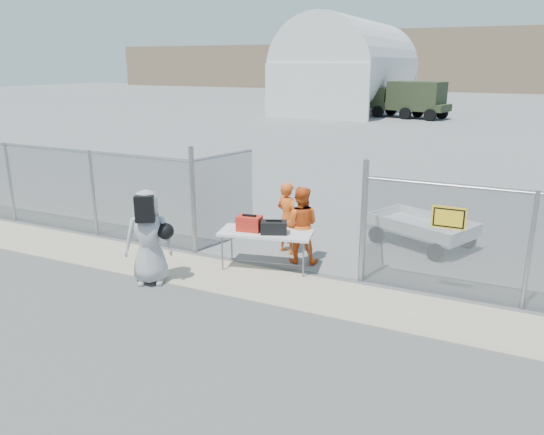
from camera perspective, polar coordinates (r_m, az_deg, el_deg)
The scene contains 14 objects.
ground at distance 10.07m, azimuth -4.92°, elevation -8.95°, with size 160.00×160.00×0.00m, color #5A5A5A.
tarmac_inside at distance 50.23m, azimuth 20.21°, elevation 10.53°, with size 160.00×80.00×0.01m, color gray.
dirt_strip at distance 10.86m, azimuth -2.27°, elevation -6.89°, with size 44.00×1.60×0.01m, color #BFAF90.
distant_hills at distance 85.83m, azimuth 26.45°, elevation 14.92°, with size 140.00×6.00×9.00m, color #7F684F, non-canonical shape.
chain_link_fence at distance 11.34m, azimuth 0.00°, elevation 0.00°, with size 40.00×0.20×2.20m, color gray, non-canonical shape.
quonset_hangar at distance 50.02m, azimuth 8.56°, elevation 15.90°, with size 9.00×18.00×8.00m, color silver, non-canonical shape.
folding_table at distance 11.39m, azimuth -0.66°, elevation -3.52°, with size 1.97×0.82×0.84m, color white, non-canonical shape.
orange_bag at distance 11.29m, azimuth -2.45°, elevation -0.64°, with size 0.50×0.34×0.32m, color red.
black_duffel at distance 11.10m, azimuth 0.20°, elevation -1.07°, with size 0.54×0.32×0.26m, color black.
security_worker_left at distance 12.20m, azimuth 1.67°, elevation -0.08°, with size 0.62×0.40×1.68m, color orange.
security_worker_right at distance 11.62m, azimuth 3.06°, elevation -0.83°, with size 0.84×0.65×1.73m, color orange.
visitor at distance 10.79m, azimuth -13.12°, elevation -2.07°, with size 0.94×0.61×1.93m, color #A2A2A2.
utility_trailer at distance 13.32m, azimuth 15.82°, elevation -1.39°, with size 3.06×1.58×0.74m, color white, non-canonical shape.
military_truck at distance 43.92m, azimuth 14.67°, elevation 12.13°, with size 5.93×2.19×2.83m, color #2C361F, non-canonical shape.
Camera 1 is at (4.64, -7.83, 4.31)m, focal length 35.00 mm.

